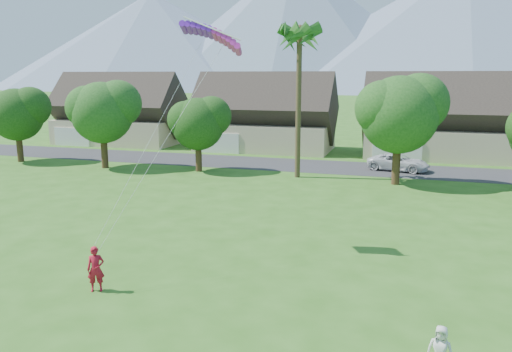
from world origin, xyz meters
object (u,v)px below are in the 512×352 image
at_px(watcher, 440,350).
at_px(parked_car, 398,162).
at_px(kite_flyer, 96,269).
at_px(parafoil_kite, 213,33).

height_order(watcher, parked_car, parked_car).
height_order(kite_flyer, parafoil_kite, parafoil_kite).
height_order(parked_car, parafoil_kite, parafoil_kite).
bearing_deg(kite_flyer, parafoil_kite, 41.13).
relative_size(kite_flyer, parked_car, 0.34).
bearing_deg(parafoil_kite, kite_flyer, -117.74).
bearing_deg(parked_car, parafoil_kite, 172.19).
relative_size(watcher, parafoil_kite, 0.47).
bearing_deg(parked_car, kite_flyer, 172.08).
xyz_separation_m(watcher, parafoil_kite, (-10.29, 8.73, 9.64)).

